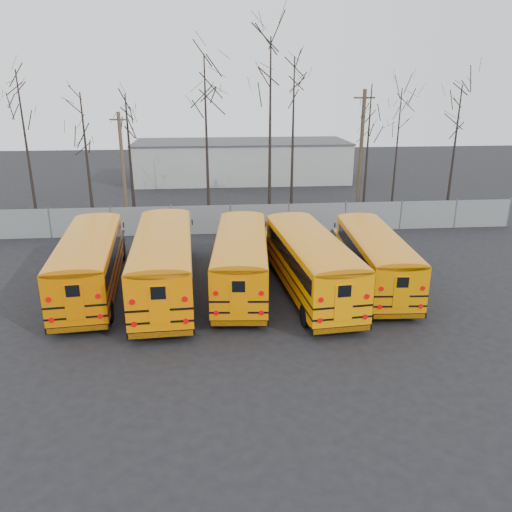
{
  "coord_description": "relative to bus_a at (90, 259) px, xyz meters",
  "views": [
    {
      "loc": [
        -1.23,
        -21.06,
        9.75
      ],
      "look_at": [
        0.88,
        2.43,
        1.6
      ],
      "focal_mm": 35.0,
      "sensor_mm": 36.0,
      "label": 1
    }
  ],
  "objects": [
    {
      "name": "tree_5",
      "position": [
        10.09,
        11.71,
        4.57
      ],
      "size": [
        0.26,
        0.26,
        12.7
      ],
      "primitive_type": "cone",
      "color": "black",
      "rests_on": "ground"
    },
    {
      "name": "tree_4",
      "position": [
        5.72,
        11.57,
        4.03
      ],
      "size": [
        0.26,
        0.26,
        11.61
      ],
      "primitive_type": "cone",
      "color": "black",
      "rests_on": "ground"
    },
    {
      "name": "tree_9",
      "position": [
        24.46,
        13.68,
        3.07
      ],
      "size": [
        0.26,
        0.26,
        9.69
      ],
      "primitive_type": "cone",
      "color": "black",
      "rests_on": "ground"
    },
    {
      "name": "tree_2",
      "position": [
        -2.49,
        12.03,
        2.85
      ],
      "size": [
        0.26,
        0.26,
        9.26
      ],
      "primitive_type": "cone",
      "color": "black",
      "rests_on": "ground"
    },
    {
      "name": "bus_d",
      "position": [
        10.58,
        -0.97,
        0.02
      ],
      "size": [
        3.46,
        11.13,
        3.07
      ],
      "rotation": [
        0.0,
        0.0,
        0.09
      ],
      "color": "black",
      "rests_on": "ground"
    },
    {
      "name": "tree_8",
      "position": [
        20.16,
        14.25,
        2.96
      ],
      "size": [
        0.26,
        0.26,
        9.48
      ],
      "primitive_type": "cone",
      "color": "black",
      "rests_on": "ground"
    },
    {
      "name": "bus_c",
      "position": [
        7.32,
        -0.13,
        -0.02
      ],
      "size": [
        3.34,
        10.87,
        3.0
      ],
      "rotation": [
        0.0,
        0.0,
        -0.08
      ],
      "color": "black",
      "rests_on": "ground"
    },
    {
      "name": "bus_e",
      "position": [
        14.01,
        -0.26,
        -0.11
      ],
      "size": [
        2.9,
        10.28,
        2.84
      ],
      "rotation": [
        0.0,
        0.0,
        -0.06
      ],
      "color": "black",
      "rests_on": "ground"
    },
    {
      "name": "tree_1",
      "position": [
        -6.86,
        13.43,
        3.57
      ],
      "size": [
        0.26,
        0.26,
        10.69
      ],
      "primitive_type": "cone",
      "color": "black",
      "rests_on": "ground"
    },
    {
      "name": "utility_pole_right",
      "position": [
        17.63,
        15.11,
        3.05
      ],
      "size": [
        1.68,
        0.29,
        9.4
      ],
      "rotation": [
        0.0,
        0.0,
        0.06
      ],
      "color": "#453827",
      "rests_on": "ground"
    },
    {
      "name": "distant_building",
      "position": [
        9.2,
        29.75,
        0.22
      ],
      "size": [
        22.0,
        8.0,
        4.0
      ],
      "primitive_type": "cube",
      "color": "#ABACA7",
      "rests_on": "ground"
    },
    {
      "name": "tree_7",
      "position": [
        18.05,
        14.82,
        3.11
      ],
      "size": [
        0.26,
        0.26,
        9.78
      ],
      "primitive_type": "cone",
      "color": "black",
      "rests_on": "ground"
    },
    {
      "name": "tree_3",
      "position": [
        0.02,
        14.56,
        2.77
      ],
      "size": [
        0.26,
        0.26,
        9.1
      ],
      "primitive_type": "cone",
      "color": "black",
      "rests_on": "ground"
    },
    {
      "name": "bus_a",
      "position": [
        0.0,
        0.0,
        0.0
      ],
      "size": [
        3.47,
        11.02,
        3.04
      ],
      "rotation": [
        0.0,
        0.0,
        0.09
      ],
      "color": "black",
      "rests_on": "ground"
    },
    {
      "name": "ground",
      "position": [
        7.2,
        -2.25,
        -1.78
      ],
      "size": [
        120.0,
        120.0,
        0.0
      ],
      "primitive_type": "plane",
      "color": "black",
      "rests_on": "ground"
    },
    {
      "name": "fence",
      "position": [
        7.2,
        9.75,
        -0.78
      ],
      "size": [
        40.0,
        0.04,
        2.0
      ],
      "primitive_type": "cube",
      "color": "gray",
      "rests_on": "ground"
    },
    {
      "name": "bus_b",
      "position": [
        3.59,
        -0.49,
        0.11
      ],
      "size": [
        3.17,
        11.66,
        3.23
      ],
      "rotation": [
        0.0,
        0.0,
        0.05
      ],
      "color": "black",
      "rests_on": "ground"
    },
    {
      "name": "utility_pole_left",
      "position": [
        -0.32,
        13.2,
        2.3
      ],
      "size": [
        1.38,
        0.51,
        7.94
      ],
      "rotation": [
        0.0,
        0.0,
        -0.29
      ],
      "color": "brown",
      "rests_on": "ground"
    },
    {
      "name": "tree_6",
      "position": [
        12.18,
        14.72,
        4.04
      ],
      "size": [
        0.26,
        0.26,
        11.64
      ],
      "primitive_type": "cone",
      "color": "black",
      "rests_on": "ground"
    }
  ]
}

